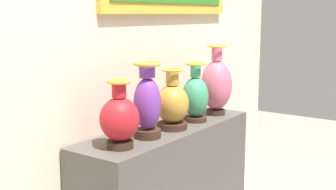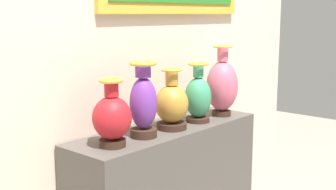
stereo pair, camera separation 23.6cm
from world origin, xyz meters
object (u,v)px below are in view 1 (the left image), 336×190
(vase_violet, at_px, (147,103))
(vase_ochre, at_px, (172,104))
(vase_jade, at_px, (195,96))
(vase_rose, at_px, (216,85))
(vase_crimson, at_px, (120,119))

(vase_violet, bearing_deg, vase_ochre, 0.13)
(vase_ochre, height_order, vase_jade, vase_jade)
(vase_rose, bearing_deg, vase_violet, 178.45)
(vase_crimson, relative_size, vase_jade, 0.94)
(vase_crimson, relative_size, vase_violet, 0.84)
(vase_crimson, bearing_deg, vase_jade, -0.01)
(vase_violet, bearing_deg, vase_jade, -0.84)
(vase_jade, bearing_deg, vase_ochre, 178.22)
(vase_ochre, xyz_separation_m, vase_jade, (0.22, -0.01, 0.01))
(vase_crimson, distance_m, vase_violet, 0.21)
(vase_jade, bearing_deg, vase_violet, 179.16)
(vase_violet, bearing_deg, vase_crimson, -178.33)
(vase_violet, height_order, vase_ochre, vase_violet)
(vase_violet, xyz_separation_m, vase_jade, (0.43, -0.01, -0.03))
(vase_crimson, distance_m, vase_jade, 0.64)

